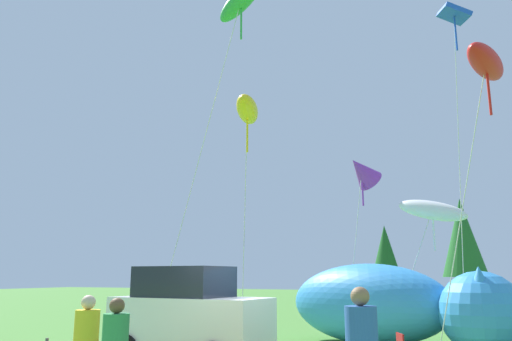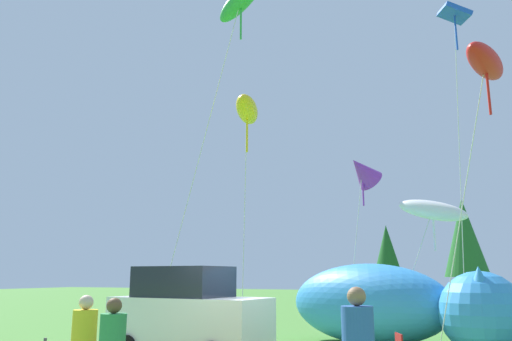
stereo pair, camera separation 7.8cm
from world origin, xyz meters
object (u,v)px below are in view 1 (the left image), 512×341
kite_blue_box (454,21)px  inflatable_cat (390,308)px  kite_red_lizard (486,63)px  kite_yellow_hero (247,111)px  kite_purple_delta (362,171)px  kite_green_fish (241,1)px  kite_white_ghost (432,211)px  parked_car (189,315)px

kite_blue_box → inflatable_cat: bearing=-149.4°
inflatable_cat → kite_red_lizard: 7.14m
inflatable_cat → kite_blue_box: kite_blue_box is taller
kite_yellow_hero → kite_purple_delta: 5.71m
kite_yellow_hero → kite_green_fish: bearing=-93.7°
kite_white_ghost → kite_blue_box: bearing=-18.8°
kite_green_fish → kite_white_ghost: bearing=42.9°
parked_car → kite_blue_box: size_ratio=0.36×
kite_green_fish → parked_car: bearing=-107.1°
inflatable_cat → kite_purple_delta: kite_purple_delta is taller
inflatable_cat → kite_purple_delta: size_ratio=1.08×
kite_green_fish → kite_yellow_hero: bearing=86.3°
inflatable_cat → kite_red_lizard: bearing=-23.6°
kite_white_ghost → kite_red_lizard: (1.69, -4.74, 2.86)m
kite_green_fish → kite_blue_box: bearing=34.4°
kite_blue_box → kite_purple_delta: 5.94m
inflatable_cat → kite_purple_delta: (-1.15, 2.88, 4.67)m
kite_red_lizard → kite_blue_box: size_ratio=0.67×
kite_purple_delta → inflatable_cat: bearing=-68.2°
kite_red_lizard → kite_yellow_hero: (-6.46, 0.72, -0.10)m
inflatable_cat → kite_red_lizard: (2.93, -2.93, 5.82)m
parked_car → kite_green_fish: bearing=78.4°
parked_car → kite_purple_delta: kite_purple_delta is taller
kite_blue_box → kite_red_lizard: bearing=-83.1°
kite_red_lizard → kite_green_fish: kite_green_fish is taller
inflatable_cat → kite_blue_box: (2.40, 1.42, 9.20)m
kite_green_fish → kite_yellow_hero: 3.38m
kite_blue_box → parked_car: bearing=-138.2°
kite_yellow_hero → kite_white_ghost: bearing=40.1°
parked_car → kite_red_lizard: bearing=17.2°
inflatable_cat → kite_white_ghost: 3.69m
kite_blue_box → kite_yellow_hero: (-5.94, -3.63, -3.49)m
parked_car → kite_yellow_hero: (0.56, 2.18, 5.72)m
parked_car → kite_yellow_hero: kite_yellow_hero is taller
kite_red_lizard → kite_green_fish: bearing=177.6°
kite_blue_box → kite_purple_delta: (-3.55, 1.46, -4.54)m
parked_car → kite_purple_delta: 9.13m
kite_white_ghost → kite_yellow_hero: (-4.78, -4.02, 2.75)m
kite_purple_delta → kite_red_lizard: bearing=-54.9°
kite_red_lizard → kite_purple_delta: kite_red_lizard is taller
kite_blue_box → kite_yellow_hero: kite_blue_box is taller
parked_car → kite_blue_box: kite_blue_box is taller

